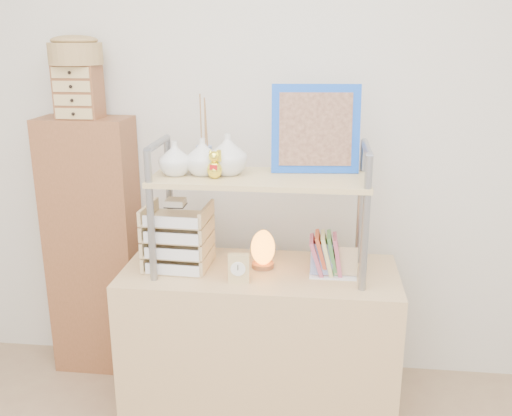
{
  "coord_description": "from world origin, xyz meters",
  "views": [
    {
      "loc": [
        0.24,
        -1.09,
        1.73
      ],
      "look_at": [
        -0.02,
        1.2,
        1.03
      ],
      "focal_mm": 40.0,
      "sensor_mm": 36.0,
      "label": 1
    }
  ],
  "objects": [
    {
      "name": "postcard_stand",
      "position": [
        0.32,
        1.16,
        0.79
      ],
      "size": [
        0.2,
        0.06,
        0.14
      ],
      "color": "white",
      "rests_on": "desk"
    },
    {
      "name": "drawer_chest",
      "position": [
        -0.9,
        1.55,
        1.48
      ],
      "size": [
        0.2,
        0.16,
        0.25
      ],
      "color": "brown",
      "rests_on": "cabinet"
    },
    {
      "name": "salt_lamp",
      "position": [
        0.01,
        1.23,
        0.84
      ],
      "size": [
        0.11,
        0.11,
        0.17
      ],
      "color": "brown",
      "rests_on": "desk"
    },
    {
      "name": "cabinet",
      "position": [
        -0.9,
        1.57,
        0.68
      ],
      "size": [
        0.45,
        0.24,
        1.35
      ],
      "primitive_type": "cube",
      "rotation": [
        0.0,
        0.0,
        -0.01
      ],
      "color": "brown",
      "rests_on": "ground"
    },
    {
      "name": "letter_tray",
      "position": [
        -0.36,
        1.19,
        0.88
      ],
      "size": [
        0.27,
        0.25,
        0.31
      ],
      "color": "tan",
      "rests_on": "desk"
    },
    {
      "name": "woven_basket",
      "position": [
        -0.9,
        1.55,
        1.65
      ],
      "size": [
        0.25,
        0.25,
        0.1
      ],
      "primitive_type": "cylinder",
      "color": "olive",
      "rests_on": "drawer_chest"
    },
    {
      "name": "hutch",
      "position": [
        -0.06,
        1.21,
        1.19
      ],
      "size": [
        0.9,
        0.34,
        0.79
      ],
      "color": "gray",
      "rests_on": "desk"
    },
    {
      "name": "desk_clock",
      "position": [
        -0.07,
        1.07,
        0.81
      ],
      "size": [
        0.09,
        0.05,
        0.12
      ],
      "color": "tan",
      "rests_on": "desk"
    },
    {
      "name": "desk",
      "position": [
        0.0,
        1.2,
        0.38
      ],
      "size": [
        1.2,
        0.5,
        0.75
      ],
      "primitive_type": "cube",
      "color": "tan",
      "rests_on": "ground"
    },
    {
      "name": "room_shell",
      "position": [
        0.0,
        0.39,
        1.69
      ],
      "size": [
        3.42,
        3.41,
        2.61
      ],
      "color": "silver",
      "rests_on": "ground"
    }
  ]
}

